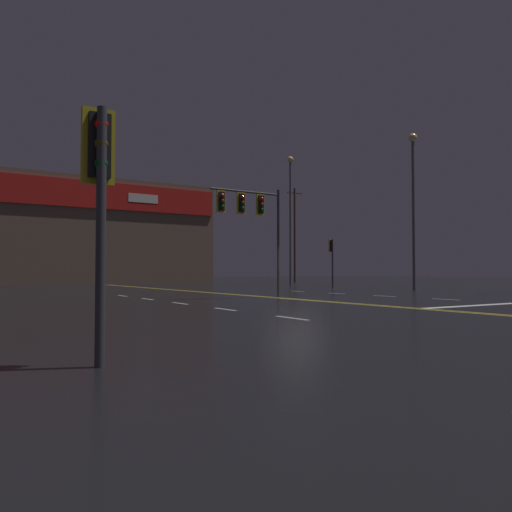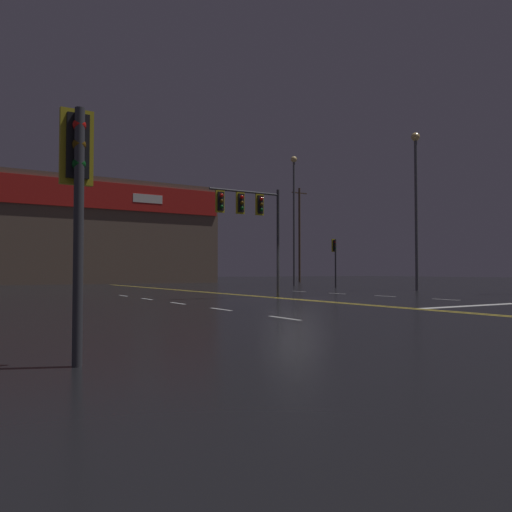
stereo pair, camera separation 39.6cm
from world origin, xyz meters
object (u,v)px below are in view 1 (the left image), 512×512
at_px(traffic_signal_corner_southwest, 99,175).
at_px(streetlight_near_right, 290,205).
at_px(traffic_signal_median, 250,211).
at_px(streetlight_far_right, 413,191).
at_px(traffic_signal_corner_northeast, 332,252).

distance_m(traffic_signal_corner_southwest, streetlight_near_right, 38.96).
height_order(traffic_signal_median, streetlight_near_right, streetlight_near_right).
distance_m(traffic_signal_median, streetlight_far_right, 14.75).
relative_size(traffic_signal_median, streetlight_near_right, 0.44).
bearing_deg(traffic_signal_corner_southwest, streetlight_near_right, 50.27).
height_order(traffic_signal_corner_southwest, streetlight_near_right, streetlight_near_right).
bearing_deg(traffic_signal_corner_northeast, streetlight_near_right, 81.84).
bearing_deg(traffic_signal_median, streetlight_near_right, 49.11).
xyz_separation_m(traffic_signal_median, streetlight_near_right, (14.48, 16.72, 3.24)).
height_order(traffic_signal_median, streetlight_far_right, streetlight_far_right).
bearing_deg(streetlight_near_right, streetlight_far_right, -90.83).
distance_m(traffic_signal_corner_northeast, streetlight_near_right, 8.12).
xyz_separation_m(streetlight_near_right, streetlight_far_right, (-0.20, -14.02, -0.69)).
bearing_deg(streetlight_far_right, streetlight_near_right, 89.17).
distance_m(streetlight_near_right, streetlight_far_right, 14.04).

